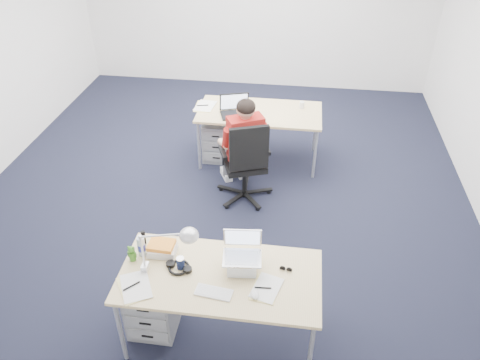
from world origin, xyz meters
name	(u,v)px	position (x,y,z in m)	size (l,w,h in m)	color
floor	(223,196)	(0.00, 0.00, 0.00)	(7.00, 7.00, 0.00)	black
room	(219,62)	(0.00, 0.00, 1.71)	(6.02, 7.02, 2.80)	white
desk_near	(220,279)	(0.33, -2.00, 0.68)	(1.60, 0.80, 0.73)	tan
desk_far	(260,114)	(0.35, 0.91, 0.68)	(1.60, 0.80, 0.73)	tan
office_chair	(245,177)	(0.27, 0.00, 0.31)	(0.88, 0.88, 1.08)	black
seated_person	(241,145)	(0.21, 0.17, 0.65)	(0.62, 0.77, 1.29)	#A91E18
drawer_pedestal_near	(154,300)	(-0.27, -1.95, 0.28)	(0.40, 0.50, 0.55)	gray
drawer_pedestal_far	(219,138)	(-0.20, 0.93, 0.28)	(0.40, 0.50, 0.55)	gray
silver_laptop	(242,254)	(0.50, -1.91, 0.89)	(0.30, 0.24, 0.32)	silver
wireless_keyboard	(214,292)	(0.32, -2.19, 0.74)	(0.28, 0.12, 0.01)	white
computer_mouse	(255,294)	(0.63, -2.18, 0.75)	(0.06, 0.10, 0.04)	white
headphones	(179,267)	(0.00, -1.98, 0.75)	(0.23, 0.18, 0.04)	black
can_koozie	(181,263)	(0.01, -1.97, 0.78)	(0.06, 0.06, 0.11)	#141D3E
water_bottle	(141,245)	(-0.34, -1.86, 0.83)	(0.07, 0.07, 0.21)	silver
bear_figurine	(132,253)	(-0.40, -1.93, 0.80)	(0.08, 0.06, 0.15)	#26681B
book_stack	(162,248)	(-0.18, -1.82, 0.78)	(0.23, 0.17, 0.10)	silver
cordless_phone	(143,237)	(-0.37, -1.73, 0.80)	(0.04, 0.02, 0.13)	black
papers_left	(134,287)	(-0.30, -2.22, 0.74)	(0.21, 0.30, 0.01)	#ECDD88
papers_right	(265,289)	(0.70, -2.10, 0.73)	(0.19, 0.28, 0.01)	#ECDD88
sunglasses	(286,269)	(0.85, -1.88, 0.74)	(0.10, 0.05, 0.02)	black
desk_lamp	(160,249)	(-0.12, -2.03, 0.98)	(0.43, 0.16, 0.49)	silver
dark_laptop	(236,106)	(0.06, 0.76, 0.87)	(0.37, 0.36, 0.27)	black
far_cup	(302,105)	(0.88, 1.08, 0.78)	(0.06, 0.06, 0.09)	white
far_papers	(204,106)	(-0.39, 0.95, 0.73)	(0.23, 0.34, 0.01)	white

